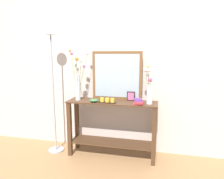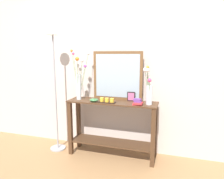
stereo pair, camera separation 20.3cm
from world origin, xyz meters
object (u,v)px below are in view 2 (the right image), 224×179
(console_table, at_px, (112,124))
(vase_right, at_px, (149,89))
(tall_vase_left, at_px, (79,80))
(floor_lamp, at_px, (54,70))
(mirror_leaning, at_px, (117,76))
(decorative_bowl, at_px, (94,100))
(picture_frame_small, at_px, (131,96))
(book_stack, at_px, (138,102))
(candle_tray, at_px, (107,101))

(console_table, height_order, vase_right, vase_right)
(tall_vase_left, distance_m, floor_lamp, 0.42)
(tall_vase_left, bearing_deg, floor_lamp, -175.05)
(console_table, height_order, mirror_leaning, mirror_leaning)
(mirror_leaning, xyz_separation_m, decorative_bowl, (-0.28, -0.24, -0.33))
(vase_right, relative_size, picture_frame_small, 3.87)
(console_table, height_order, tall_vase_left, tall_vase_left)
(picture_frame_small, distance_m, book_stack, 0.25)
(candle_tray, xyz_separation_m, picture_frame_small, (0.30, 0.20, 0.04))
(mirror_leaning, bearing_deg, vase_right, -20.73)
(mirror_leaning, relative_size, tall_vase_left, 1.00)
(decorative_bowl, bearing_deg, book_stack, -0.36)
(tall_vase_left, distance_m, picture_frame_small, 0.80)
(vase_right, bearing_deg, decorative_bowl, -175.36)
(book_stack, bearing_deg, mirror_leaning, 144.76)
(decorative_bowl, bearing_deg, console_table, 22.56)
(mirror_leaning, xyz_separation_m, candle_tray, (-0.08, -0.24, -0.33))
(mirror_leaning, bearing_deg, floor_lamp, -168.10)
(vase_right, distance_m, decorative_bowl, 0.78)
(mirror_leaning, height_order, book_stack, mirror_leaning)
(candle_tray, height_order, decorative_bowl, candle_tray)
(vase_right, relative_size, floor_lamp, 0.27)
(picture_frame_small, relative_size, decorative_bowl, 1.05)
(console_table, distance_m, decorative_bowl, 0.44)
(console_table, bearing_deg, book_stack, -14.76)
(candle_tray, relative_size, decorative_bowl, 1.92)
(candle_tray, distance_m, floor_lamp, 0.94)
(console_table, bearing_deg, floor_lamp, -176.73)
(mirror_leaning, relative_size, floor_lamp, 0.39)
(console_table, distance_m, mirror_leaning, 0.70)
(console_table, relative_size, tall_vase_left, 1.75)
(book_stack, relative_size, floor_lamp, 0.08)
(tall_vase_left, relative_size, book_stack, 5.23)
(console_table, bearing_deg, vase_right, -4.09)
(tall_vase_left, relative_size, candle_tray, 3.02)
(picture_frame_small, relative_size, floor_lamp, 0.07)
(vase_right, distance_m, book_stack, 0.23)
(tall_vase_left, xyz_separation_m, vase_right, (1.02, -0.02, -0.07))
(tall_vase_left, bearing_deg, console_table, 1.98)
(tall_vase_left, xyz_separation_m, candle_tray, (0.46, -0.08, -0.26))
(book_stack, bearing_deg, console_table, 165.24)
(floor_lamp, bearing_deg, decorative_bowl, -4.18)
(mirror_leaning, distance_m, vase_right, 0.53)
(candle_tray, bearing_deg, book_stack, -0.43)
(vase_right, bearing_deg, book_stack, -153.47)
(candle_tray, relative_size, picture_frame_small, 1.84)
(picture_frame_small, bearing_deg, console_table, -157.96)
(vase_right, relative_size, candle_tray, 2.11)
(book_stack, xyz_separation_m, floor_lamp, (-1.28, 0.05, 0.40))
(picture_frame_small, bearing_deg, floor_lamp, -172.31)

